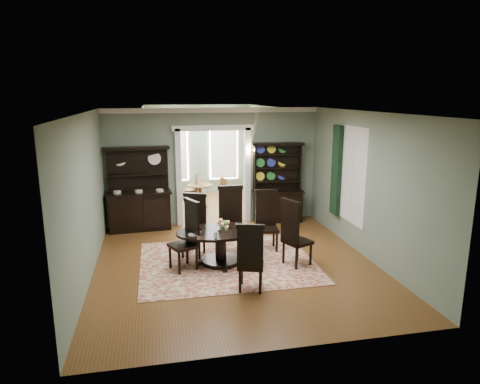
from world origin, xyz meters
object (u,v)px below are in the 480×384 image
object	(u,v)px
dining_table	(221,240)
welsh_dresser	(277,193)
sideboard	(139,201)
parlor_table	(200,193)

from	to	relation	value
dining_table	welsh_dresser	bearing A→B (deg)	50.98
sideboard	parlor_table	size ratio (longest dim) A/B	2.80
welsh_dresser	parlor_table	world-z (taller)	welsh_dresser
dining_table	welsh_dresser	world-z (taller)	welsh_dresser
welsh_dresser	sideboard	bearing A→B (deg)	-174.10
dining_table	parlor_table	size ratio (longest dim) A/B	2.41
dining_table	sideboard	xyz separation A→B (m)	(-1.63, 2.63, 0.25)
parlor_table	sideboard	bearing A→B (deg)	-132.89
dining_table	parlor_table	world-z (taller)	dining_table
dining_table	welsh_dresser	distance (m)	3.30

